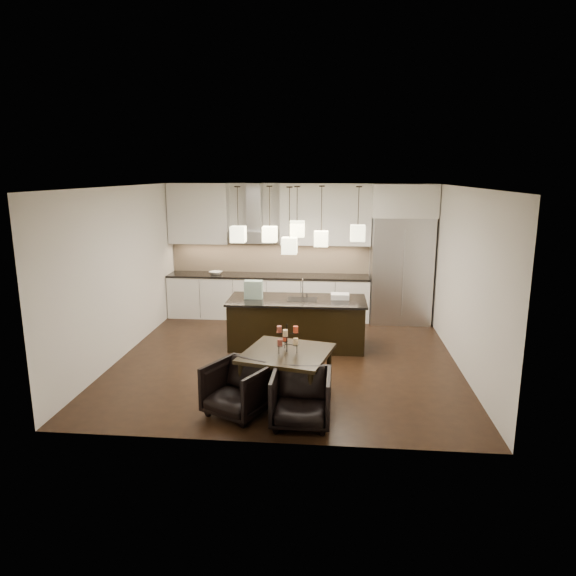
# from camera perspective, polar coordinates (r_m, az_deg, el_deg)

# --- Properties ---
(floor) EXTENTS (5.50, 5.50, 0.02)m
(floor) POSITION_cam_1_polar(r_m,az_deg,el_deg) (8.61, -0.13, -7.84)
(floor) COLOR black
(floor) RESTS_ON ground
(ceiling) EXTENTS (5.50, 5.50, 0.02)m
(ceiling) POSITION_cam_1_polar(r_m,az_deg,el_deg) (8.07, -0.13, 11.26)
(ceiling) COLOR white
(ceiling) RESTS_ON wall_back
(wall_back) EXTENTS (5.50, 0.02, 2.80)m
(wall_back) POSITION_cam_1_polar(r_m,az_deg,el_deg) (10.93, 1.25, 4.22)
(wall_back) COLOR silver
(wall_back) RESTS_ON ground
(wall_front) EXTENTS (5.50, 0.02, 2.80)m
(wall_front) POSITION_cam_1_polar(r_m,az_deg,el_deg) (5.56, -2.85, -4.16)
(wall_front) COLOR silver
(wall_front) RESTS_ON ground
(wall_left) EXTENTS (0.02, 5.50, 2.80)m
(wall_left) POSITION_cam_1_polar(r_m,az_deg,el_deg) (8.92, -18.08, 1.65)
(wall_left) COLOR silver
(wall_left) RESTS_ON ground
(wall_right) EXTENTS (0.02, 5.50, 2.80)m
(wall_right) POSITION_cam_1_polar(r_m,az_deg,el_deg) (8.43, 18.90, 0.98)
(wall_right) COLOR silver
(wall_right) RESTS_ON ground
(refrigerator) EXTENTS (1.20, 0.72, 2.15)m
(refrigerator) POSITION_cam_1_polar(r_m,az_deg,el_deg) (10.67, 12.42, 1.94)
(refrigerator) COLOR #B7B7BA
(refrigerator) RESTS_ON floor
(fridge_panel) EXTENTS (1.26, 0.72, 0.65)m
(fridge_panel) POSITION_cam_1_polar(r_m,az_deg,el_deg) (10.51, 12.79, 9.46)
(fridge_panel) COLOR silver
(fridge_panel) RESTS_ON refrigerator
(lower_cabinets) EXTENTS (4.21, 0.62, 0.88)m
(lower_cabinets) POSITION_cam_1_polar(r_m,az_deg,el_deg) (10.86, -2.19, -1.01)
(lower_cabinets) COLOR silver
(lower_cabinets) RESTS_ON floor
(countertop) EXTENTS (4.21, 0.66, 0.04)m
(countertop) POSITION_cam_1_polar(r_m,az_deg,el_deg) (10.76, -2.21, 1.37)
(countertop) COLOR black
(countertop) RESTS_ON lower_cabinets
(backsplash) EXTENTS (4.21, 0.02, 0.63)m
(backsplash) POSITION_cam_1_polar(r_m,az_deg,el_deg) (10.99, -2.02, 3.39)
(backsplash) COLOR beige
(backsplash) RESTS_ON countertop
(upper_cab_left) EXTENTS (1.25, 0.35, 1.25)m
(upper_cab_left) POSITION_cam_1_polar(r_m,az_deg,el_deg) (11.01, -9.89, 8.15)
(upper_cab_left) COLOR silver
(upper_cab_left) RESTS_ON wall_back
(upper_cab_right) EXTENTS (1.85, 0.35, 1.25)m
(upper_cab_right) POSITION_cam_1_polar(r_m,az_deg,el_deg) (10.63, 4.20, 8.15)
(upper_cab_right) COLOR silver
(upper_cab_right) RESTS_ON wall_back
(hood_canopy) EXTENTS (0.90, 0.52, 0.24)m
(hood_canopy) POSITION_cam_1_polar(r_m,az_deg,el_deg) (10.72, -3.81, 5.75)
(hood_canopy) COLOR #B7B7BA
(hood_canopy) RESTS_ON wall_back
(hood_chimney) EXTENTS (0.30, 0.28, 0.96)m
(hood_chimney) POSITION_cam_1_polar(r_m,az_deg,el_deg) (10.77, -3.76, 8.99)
(hood_chimney) COLOR #B7B7BA
(hood_chimney) RESTS_ON hood_canopy
(fruit_bowl) EXTENTS (0.33, 0.33, 0.06)m
(fruit_bowl) POSITION_cam_1_polar(r_m,az_deg,el_deg) (10.90, -8.03, 1.68)
(fruit_bowl) COLOR silver
(fruit_bowl) RESTS_ON countertop
(island_body) EXTENTS (2.33, 0.95, 0.82)m
(island_body) POSITION_cam_1_polar(r_m,az_deg,el_deg) (9.07, 1.00, -3.99)
(island_body) COLOR black
(island_body) RESTS_ON floor
(island_top) EXTENTS (2.41, 1.03, 0.04)m
(island_top) POSITION_cam_1_polar(r_m,az_deg,el_deg) (8.95, 1.01, -1.36)
(island_top) COLOR black
(island_top) RESTS_ON island_body
(faucet) EXTENTS (0.10, 0.22, 0.35)m
(faucet) POSITION_cam_1_polar(r_m,az_deg,el_deg) (8.99, 1.64, -0.03)
(faucet) COLOR silver
(faucet) RESTS_ON island_top
(tote_bag) EXTENTS (0.32, 0.17, 0.32)m
(tote_bag) POSITION_cam_1_polar(r_m,az_deg,el_deg) (8.99, -3.85, -0.17)
(tote_bag) COLOR #1C4D34
(tote_bag) RESTS_ON island_top
(food_container) EXTENTS (0.32, 0.23, 0.09)m
(food_container) POSITION_cam_1_polar(r_m,az_deg,el_deg) (9.00, 5.80, -0.92)
(food_container) COLOR silver
(food_container) RESTS_ON island_top
(dining_table) EXTENTS (1.33, 1.33, 0.66)m
(dining_table) POSITION_cam_1_polar(r_m,az_deg,el_deg) (7.07, -0.12, -9.60)
(dining_table) COLOR black
(dining_table) RESTS_ON floor
(candelabra) EXTENTS (0.38, 0.38, 0.39)m
(candelabra) POSITION_cam_1_polar(r_m,az_deg,el_deg) (6.88, -0.12, -5.56)
(candelabra) COLOR black
(candelabra) RESTS_ON dining_table
(candle_a) EXTENTS (0.08, 0.08, 0.09)m
(candle_a) POSITION_cam_1_polar(r_m,az_deg,el_deg) (6.86, 0.86, -5.96)
(candle_a) COLOR beige
(candle_a) RESTS_ON candelabra
(candle_b) EXTENTS (0.08, 0.08, 0.09)m
(candle_b) POSITION_cam_1_polar(r_m,az_deg,el_deg) (7.01, -0.32, -5.54)
(candle_b) COLOR #E44727
(candle_b) RESTS_ON candelabra
(candle_c) EXTENTS (0.08, 0.08, 0.09)m
(candle_c) POSITION_cam_1_polar(r_m,az_deg,el_deg) (6.82, -0.91, -6.07)
(candle_c) COLOR #974336
(candle_c) RESTS_ON candelabra
(candle_d) EXTENTS (0.08, 0.08, 0.09)m
(candle_d) POSITION_cam_1_polar(r_m,az_deg,el_deg) (6.90, 0.85, -4.63)
(candle_d) COLOR #E44727
(candle_d) RESTS_ON candelabra
(candle_e) EXTENTS (0.08, 0.08, 0.09)m
(candle_e) POSITION_cam_1_polar(r_m,az_deg,el_deg) (6.90, -0.98, -4.61)
(candle_e) COLOR #974336
(candle_e) RESTS_ON candelabra
(candle_f) EXTENTS (0.08, 0.08, 0.09)m
(candle_f) POSITION_cam_1_polar(r_m,az_deg,el_deg) (6.74, -0.30, -5.03)
(candle_f) COLOR beige
(candle_f) RESTS_ON candelabra
(armchair_left) EXTENTS (0.98, 0.98, 0.67)m
(armchair_left) POSITION_cam_1_polar(r_m,az_deg,el_deg) (6.65, -5.57, -11.11)
(armchair_left) COLOR black
(armchair_left) RESTS_ON floor
(armchair_right) EXTENTS (0.72, 0.74, 0.67)m
(armchair_right) POSITION_cam_1_polar(r_m,az_deg,el_deg) (6.37, 1.46, -12.15)
(armchair_right) COLOR black
(armchair_right) RESTS_ON floor
(pendant_a) EXTENTS (0.24, 0.24, 0.26)m
(pendant_a) POSITION_cam_1_polar(r_m,az_deg,el_deg) (8.58, -5.55, 5.97)
(pendant_a) COLOR #F2EEB4
(pendant_a) RESTS_ON ceiling
(pendant_b) EXTENTS (0.24, 0.24, 0.26)m
(pendant_b) POSITION_cam_1_polar(r_m,az_deg,el_deg) (8.84, -2.03, 6.00)
(pendant_b) COLOR #F2EEB4
(pendant_b) RESTS_ON ceiling
(pendant_c) EXTENTS (0.24, 0.24, 0.26)m
(pendant_c) POSITION_cam_1_polar(r_m,az_deg,el_deg) (8.56, 1.01, 6.58)
(pendant_c) COLOR #F2EEB4
(pendant_c) RESTS_ON ceiling
(pendant_d) EXTENTS (0.24, 0.24, 0.26)m
(pendant_d) POSITION_cam_1_polar(r_m,az_deg,el_deg) (8.91, 3.70, 5.49)
(pendant_d) COLOR #F2EEB4
(pendant_d) RESTS_ON ceiling
(pendant_e) EXTENTS (0.24, 0.24, 0.26)m
(pendant_e) POSITION_cam_1_polar(r_m,az_deg,el_deg) (8.59, 7.75, 6.07)
(pendant_e) COLOR #F2EEB4
(pendant_e) RESTS_ON ceiling
(pendant_f) EXTENTS (0.24, 0.24, 0.26)m
(pendant_f) POSITION_cam_1_polar(r_m,az_deg,el_deg) (8.30, 0.16, 4.74)
(pendant_f) COLOR #F2EEB4
(pendant_f) RESTS_ON ceiling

